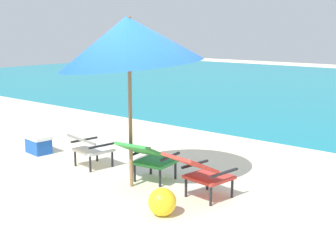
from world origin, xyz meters
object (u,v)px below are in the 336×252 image
at_px(beach_umbrella_center, 129,41).
at_px(cooler_box, 39,144).
at_px(lounge_chair_left, 84,144).
at_px(lounge_chair_right, 200,171).
at_px(beach_ball, 162,202).
at_px(lounge_chair_center, 148,156).

height_order(beach_umbrella_center, cooler_box, beach_umbrella_center).
xyz_separation_m(lounge_chair_left, lounge_chair_right, (2.24, 0.05, 0.00)).
bearing_deg(beach_umbrella_center, beach_ball, -26.73).
bearing_deg(lounge_chair_left, beach_ball, -16.29).
relative_size(lounge_chair_center, lounge_chair_right, 1.01).
bearing_deg(lounge_chair_right, cooler_box, 179.35).
bearing_deg(beach_ball, lounge_chair_right, 85.74).
relative_size(lounge_chair_right, beach_umbrella_center, 0.33).
xyz_separation_m(lounge_chair_center, beach_ball, (0.91, -0.76, -0.23)).
xyz_separation_m(lounge_chair_left, beach_umbrella_center, (1.17, -0.13, 1.63)).
xyz_separation_m(beach_umbrella_center, cooler_box, (-2.54, 0.22, -1.87)).
height_order(lounge_chair_center, beach_umbrella_center, beach_umbrella_center).
bearing_deg(lounge_chair_left, lounge_chair_center, 5.36).
xyz_separation_m(lounge_chair_center, lounge_chair_right, (0.97, -0.07, 0.00)).
bearing_deg(beach_ball, lounge_chair_center, 140.38).
relative_size(lounge_chair_left, lounge_chair_right, 1.00).
bearing_deg(lounge_chair_right, beach_umbrella_center, -170.69).
xyz_separation_m(lounge_chair_center, beach_umbrella_center, (-0.10, -0.24, 1.63)).
distance_m(lounge_chair_center, beach_umbrella_center, 1.65).
relative_size(lounge_chair_right, cooler_box, 1.85).
bearing_deg(lounge_chair_left, beach_umbrella_center, -6.13).
height_order(lounge_chair_right, beach_umbrella_center, beach_umbrella_center).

